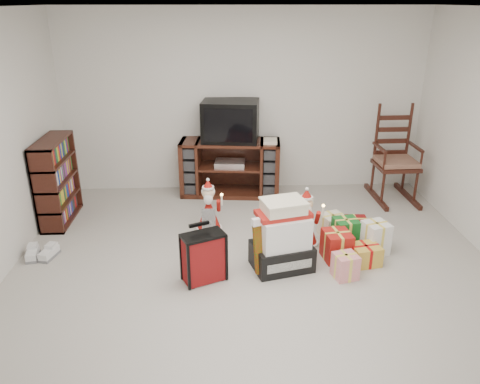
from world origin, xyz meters
The scene contains 13 objects.
room centered at (0.00, 0.00, 1.25)m, with size 5.01×5.01×2.51m.
tv_stand centered at (-0.20, 2.23, 0.39)m, with size 1.40×0.62×0.78m.
bookshelf centered at (-2.33, 1.48, 0.50)m, with size 0.28×0.85×1.04m.
rocking_chair centered at (2.04, 2.02, 0.45)m, with size 0.55×0.89×1.33m.
gift_pile centered at (0.27, 0.22, 0.32)m, with size 0.67×0.56×0.73m.
red_suitcase centered at (-0.51, 0.01, 0.26)m, with size 0.44×0.34×0.59m.
stocking centered at (0.09, 0.10, 0.31)m, with size 0.29×0.13×0.63m, color #0B690E, non-canonical shape.
teddy_bear centered at (0.12, 0.27, 0.15)m, with size 0.23×0.20×0.34m.
santa_figurine centered at (0.59, 0.69, 0.26)m, with size 0.33×0.31×0.67m.
mrs_claus_figurine centered at (-0.48, 1.09, 0.25)m, with size 0.32×0.30×0.65m.
sneaker_pair centered at (-2.27, 0.53, 0.05)m, with size 0.34×0.29×0.10m.
gift_cluster centered at (1.07, 0.50, 0.13)m, with size 0.78×1.14×0.27m.
crt_television centered at (-0.19, 2.25, 1.05)m, with size 0.81×0.63×0.55m.
Camera 1 is at (-0.34, -3.93, 2.56)m, focal length 35.00 mm.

